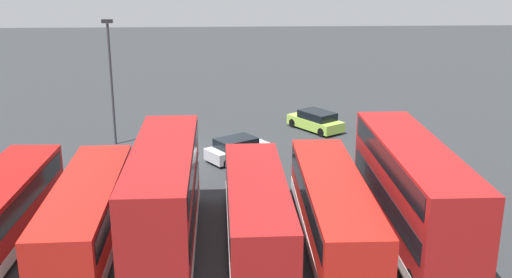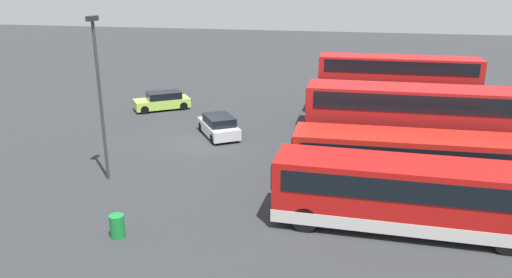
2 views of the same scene
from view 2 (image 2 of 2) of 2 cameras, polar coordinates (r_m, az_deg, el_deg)
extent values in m
plane|color=#2D3033|center=(31.50, -6.09, -0.35)|extent=(140.00, 140.00, 0.00)
cube|color=#A51919|center=(37.96, 16.10, 6.08)|extent=(2.61, 11.50, 4.20)
cube|color=silver|center=(38.37, 15.86, 3.42)|extent=(2.65, 11.54, 0.55)
cube|color=black|center=(38.00, 16.07, 5.79)|extent=(2.67, 10.70, 0.90)
cube|color=black|center=(37.69, 16.30, 8.31)|extent=(2.67, 10.70, 0.90)
cube|color=black|center=(37.99, 7.33, 6.35)|extent=(2.25, 0.07, 1.10)
cylinder|color=black|center=(37.21, 9.28, 3.31)|extent=(0.31, 1.10, 1.10)
cylinder|color=black|center=(39.38, 9.44, 4.14)|extent=(0.31, 1.10, 1.10)
cylinder|color=black|center=(37.90, 22.50, 2.41)|extent=(0.31, 1.10, 1.10)
cylinder|color=black|center=(40.04, 21.96, 3.27)|extent=(0.31, 1.10, 1.10)
cube|color=red|center=(34.84, 15.81, 3.70)|extent=(2.65, 11.84, 2.60)
cube|color=silver|center=(35.10, 15.66, 2.08)|extent=(2.69, 11.88, 0.55)
cube|color=black|center=(34.71, 15.89, 4.66)|extent=(2.70, 11.04, 0.90)
cube|color=black|center=(34.83, 6.08, 5.31)|extent=(2.25, 0.08, 1.10)
cylinder|color=black|center=(34.05, 8.16, 1.96)|extent=(0.31, 1.10, 1.10)
cylinder|color=black|center=(36.21, 8.45, 2.94)|extent=(0.31, 1.10, 1.10)
cylinder|color=black|center=(34.63, 23.18, 0.92)|extent=(0.31, 1.10, 1.10)
cylinder|color=black|center=(36.76, 22.60, 1.94)|extent=(0.31, 1.10, 1.10)
cube|color=#A51919|center=(31.60, 16.11, 2.21)|extent=(2.73, 10.78, 2.60)
cube|color=silver|center=(31.89, 15.95, 0.44)|extent=(2.77, 10.82, 0.55)
cube|color=black|center=(31.45, 16.21, 3.26)|extent=(2.78, 9.98, 0.90)
cube|color=black|center=(31.39, 6.35, 3.86)|extent=(2.25, 0.10, 1.10)
cylinder|color=black|center=(30.71, 8.71, 0.12)|extent=(0.32, 1.10, 1.10)
cylinder|color=black|center=(32.86, 8.90, 1.32)|extent=(0.32, 1.10, 1.10)
cylinder|color=black|center=(31.48, 23.29, -0.75)|extent=(0.32, 1.10, 1.10)
cylinder|color=black|center=(33.58, 22.55, 0.48)|extent=(0.32, 1.10, 1.10)
cube|color=#A51919|center=(27.59, 17.20, 1.54)|extent=(2.67, 10.80, 4.20)
cube|color=silver|center=(28.14, 16.85, -2.02)|extent=(2.72, 10.84, 0.55)
cube|color=black|center=(27.64, 17.16, 1.14)|extent=(2.73, 10.00, 0.90)
cube|color=black|center=(27.21, 17.49, 4.56)|extent=(2.73, 10.00, 0.90)
cube|color=black|center=(27.58, 5.92, 1.84)|extent=(2.25, 0.09, 1.10)
cylinder|color=black|center=(26.97, 8.59, -2.47)|extent=(0.31, 1.10, 1.10)
cylinder|color=black|center=(29.08, 8.84, -0.93)|extent=(0.31, 1.10, 1.10)
cylinder|color=black|center=(27.84, 25.21, -3.41)|extent=(0.31, 1.10, 1.10)
cylinder|color=black|center=(29.90, 24.27, -1.85)|extent=(0.31, 1.10, 1.10)
cube|color=red|center=(24.63, 17.19, -2.42)|extent=(2.83, 10.91, 2.60)
cube|color=silver|center=(25.00, 16.97, -4.62)|extent=(2.87, 10.96, 0.55)
cube|color=black|center=(24.43, 17.32, -1.10)|extent=(2.87, 10.12, 0.90)
cube|color=black|center=(24.35, 4.49, -0.37)|extent=(2.25, 0.12, 1.10)
cylinder|color=black|center=(23.81, 7.53, -5.30)|extent=(0.33, 1.11, 1.10)
cylinder|color=black|center=(25.89, 7.83, -3.33)|extent=(0.33, 1.11, 1.10)
cylinder|color=black|center=(24.84, 26.50, -6.15)|extent=(0.33, 1.11, 1.10)
cylinder|color=black|center=(26.84, 25.29, -4.21)|extent=(0.33, 1.11, 1.10)
cube|color=#B71411|center=(21.01, 16.83, -6.01)|extent=(2.81, 10.61, 2.60)
cube|color=silver|center=(21.44, 16.58, -8.51)|extent=(2.85, 10.65, 0.55)
cube|color=black|center=(20.78, 16.99, -4.50)|extent=(2.85, 9.81, 0.90)
cube|color=black|center=(21.03, 2.43, -3.39)|extent=(2.25, 0.11, 1.10)
cylinder|color=black|center=(20.53, 5.72, -9.27)|extent=(0.33, 1.11, 1.10)
cylinder|color=black|center=(22.53, 6.52, -6.68)|extent=(0.33, 1.11, 1.10)
cylinder|color=black|center=(21.14, 27.39, -10.55)|extent=(0.33, 1.11, 1.10)
cylinder|color=black|center=(23.09, 26.16, -7.93)|extent=(0.33, 1.11, 1.10)
cube|color=silver|center=(32.49, -4.40, 1.26)|extent=(4.32, 3.70, 0.70)
cube|color=black|center=(32.13, -4.32, 2.23)|extent=(2.90, 2.69, 0.55)
cylinder|color=black|center=(33.63, -6.40, 1.42)|extent=(0.66, 0.54, 0.64)
cylinder|color=black|center=(34.05, -3.80, 1.71)|extent=(0.66, 0.54, 0.64)
cylinder|color=black|center=(31.06, -5.03, 0.03)|extent=(0.66, 0.54, 0.64)
cylinder|color=black|center=(31.52, -2.25, 0.36)|extent=(0.66, 0.54, 0.64)
cube|color=#A5D14C|center=(39.73, -10.92, 4.15)|extent=(3.92, 4.54, 0.70)
cube|color=black|center=(39.63, -10.69, 5.05)|extent=(2.81, 3.04, 0.55)
cylinder|color=black|center=(38.75, -12.87, 3.34)|extent=(0.55, 0.65, 0.64)
cylinder|color=black|center=(40.28, -13.28, 3.87)|extent=(0.55, 0.65, 0.64)
cylinder|color=black|center=(39.36, -8.46, 3.83)|extent=(0.55, 0.65, 0.64)
cylinder|color=black|center=(40.87, -9.03, 4.34)|extent=(0.55, 0.65, 0.64)
cylinder|color=#38383D|center=(25.62, -17.64, 3.90)|extent=(0.16, 0.16, 8.05)
cube|color=#262628|center=(24.97, -18.58, 13.20)|extent=(0.70, 0.30, 0.24)
cylinder|color=#197F33|center=(20.83, -15.88, -9.74)|extent=(0.60, 0.60, 0.95)
camera|label=1|loc=(39.75, 56.98, 13.76)|focal=42.53mm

